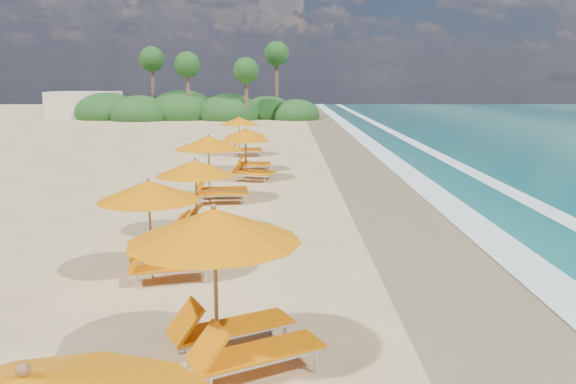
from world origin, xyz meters
TOP-DOWN VIEW (x-y plane):
  - ground at (0.00, 0.00)m, footprint 160.00×160.00m
  - wet_sand at (4.00, 0.00)m, footprint 4.00×160.00m
  - surf_foam at (6.70, 0.00)m, footprint 4.00×160.00m
  - station_2 at (-0.90, -7.46)m, footprint 3.36×3.36m
  - station_3 at (-2.79, -3.49)m, footprint 2.73×2.64m
  - station_4 at (-2.33, -0.21)m, footprint 2.72×2.64m
  - station_5 at (-2.54, 4.30)m, footprint 2.76×2.60m
  - station_6 at (-1.61, 8.65)m, footprint 2.68×2.60m
  - station_7 at (-1.74, 11.16)m, footprint 2.27×2.11m
  - station_8 at (-2.45, 16.43)m, footprint 2.52×2.36m
  - treeline at (-9.94, 45.51)m, footprint 25.80×8.80m
  - beach_building at (-22.00, 48.00)m, footprint 7.00×5.00m

SIDE VIEW (x-z plane):
  - ground at x=0.00m, z-range 0.00..0.00m
  - wet_sand at x=4.00m, z-range 0.00..0.01m
  - surf_foam at x=6.70m, z-range 0.02..0.03m
  - treeline at x=-9.94m, z-range -3.87..5.86m
  - station_7 at x=-1.74m, z-range 0.12..2.17m
  - station_6 at x=-1.61m, z-range 0.13..2.28m
  - station_4 at x=-2.33m, z-range 0.13..2.30m
  - station_3 at x=-2.79m, z-range 0.13..2.34m
  - station_8 at x=-2.45m, z-range 0.13..2.35m
  - station_5 at x=-2.54m, z-range 0.14..2.53m
  - beach_building at x=-22.00m, z-range 0.00..2.80m
  - station_2 at x=-0.90m, z-range 0.15..2.69m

